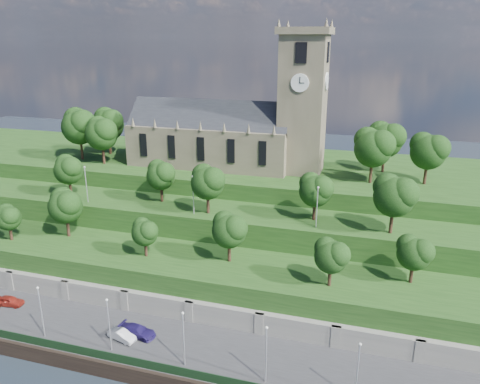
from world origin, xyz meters
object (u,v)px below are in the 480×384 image
(car_left, at_px, (9,301))
(car_middle, at_px, (122,335))
(church, at_px, (234,129))
(car_right, at_px, (137,331))

(car_left, relative_size, car_middle, 1.04)
(church, relative_size, car_right, 7.64)
(car_middle, distance_m, car_right, 2.05)
(car_left, relative_size, car_right, 0.83)
(car_middle, bearing_deg, car_right, -35.42)
(church, xyz_separation_m, car_middle, (-2.60, -41.22, -19.86))
(church, relative_size, car_left, 9.19)
(church, height_order, car_middle, church)
(car_left, bearing_deg, car_right, -100.60)
(church, xyz_separation_m, car_left, (-22.71, -38.62, -19.81))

